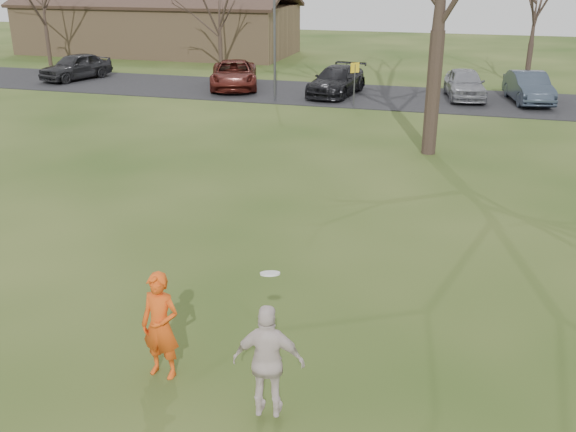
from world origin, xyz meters
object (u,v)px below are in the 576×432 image
(player_defender, at_px, (161,326))
(car_2, at_px, (234,75))
(car_3, at_px, (337,81))
(car_5, at_px, (529,87))
(lamp_post, at_px, (274,17))
(car_0, at_px, (76,66))
(catching_play, at_px, (269,361))
(car_4, at_px, (465,84))
(building, at_px, (158,27))

(player_defender, distance_m, car_2, 26.07)
(player_defender, bearing_deg, car_2, 113.00)
(car_3, relative_size, car_5, 1.11)
(lamp_post, bearing_deg, car_5, 13.85)
(car_0, relative_size, car_3, 0.91)
(car_0, distance_m, catching_play, 32.40)
(car_3, distance_m, lamp_post, 4.74)
(car_0, relative_size, lamp_post, 0.70)
(car_5, xyz_separation_m, catching_play, (-4.91, -25.69, 0.25))
(car_4, bearing_deg, car_0, 170.78)
(car_3, relative_size, catching_play, 2.13)
(player_defender, bearing_deg, building, 121.69)
(car_5, xyz_separation_m, building, (-25.85, 12.58, 1.17))
(car_3, distance_m, car_4, 6.34)
(car_5, height_order, catching_play, catching_play)
(car_5, bearing_deg, player_defender, -116.80)
(car_4, bearing_deg, lamp_post, -170.82)
(car_5, distance_m, building, 28.78)
(car_3, xyz_separation_m, building, (-16.57, 13.16, 1.19))
(car_2, xyz_separation_m, building, (-10.89, 12.87, 1.17))
(car_4, bearing_deg, car_5, -12.56)
(car_5, xyz_separation_m, lamp_post, (-11.85, -2.92, 3.21))
(player_defender, bearing_deg, car_0, 130.58)
(car_3, height_order, building, building)
(car_2, bearing_deg, car_5, -18.11)
(catching_play, bearing_deg, car_0, 127.84)
(car_0, height_order, car_5, car_0)
(car_2, height_order, catching_play, catching_play)
(car_4, relative_size, car_5, 0.98)
(car_2, relative_size, building, 0.25)
(car_4, distance_m, lamp_post, 9.92)
(player_defender, relative_size, car_5, 0.41)
(car_5, bearing_deg, building, 142.62)
(car_5, bearing_deg, car_4, 165.87)
(player_defender, distance_m, catching_play, 2.08)
(player_defender, height_order, building, building)
(player_defender, height_order, car_2, player_defender)
(car_3, relative_size, lamp_post, 0.77)
(car_3, xyz_separation_m, lamp_post, (-2.57, -2.34, 3.23))
(car_5, bearing_deg, lamp_post, -177.59)
(lamp_post, bearing_deg, car_4, 19.04)
(car_4, bearing_deg, building, 141.60)
(car_4, xyz_separation_m, lamp_post, (-8.87, -3.06, 3.20))
(car_3, height_order, catching_play, catching_play)
(car_0, xyz_separation_m, car_4, (21.80, 0.25, -0.02))
(player_defender, xyz_separation_m, car_4, (3.91, 25.21, -0.13))
(car_5, bearing_deg, catching_play, -112.25)
(car_5, distance_m, lamp_post, 12.62)
(player_defender, xyz_separation_m, car_0, (-17.89, 24.97, -0.11))
(car_2, relative_size, car_4, 1.22)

